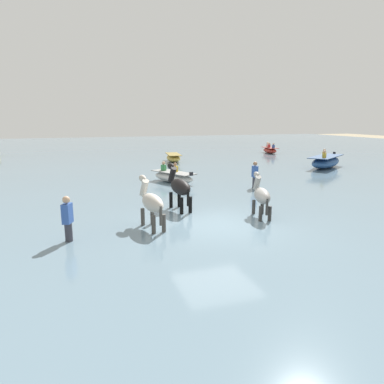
# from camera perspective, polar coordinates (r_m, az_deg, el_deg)

# --- Properties ---
(ground_plane) EXTENTS (120.00, 120.00, 0.00)m
(ground_plane) POSITION_cam_1_polar(r_m,az_deg,el_deg) (11.18, 4.11, -7.01)
(ground_plane) COLOR gray
(water_surface) EXTENTS (90.00, 90.00, 0.37)m
(water_surface) POSITION_cam_1_polar(r_m,az_deg,el_deg) (20.46, -6.73, 2.22)
(water_surface) COLOR slate
(water_surface) RESTS_ON ground
(horse_lead_pinto) EXTENTS (0.66, 1.76, 1.90)m
(horse_lead_pinto) POSITION_cam_1_polar(r_m,az_deg,el_deg) (10.49, -6.69, -1.94)
(horse_lead_pinto) COLOR beige
(horse_lead_pinto) RESTS_ON ground
(horse_trailing_grey) EXTENTS (0.73, 1.67, 1.81)m
(horse_trailing_grey) POSITION_cam_1_polar(r_m,az_deg,el_deg) (11.86, 11.41, -0.73)
(horse_trailing_grey) COLOR gray
(horse_trailing_grey) RESTS_ON ground
(horse_flank_black) EXTENTS (0.65, 1.85, 2.00)m
(horse_flank_black) POSITION_cam_1_polar(r_m,az_deg,el_deg) (12.51, -2.10, 0.70)
(horse_flank_black) COLOR black
(horse_flank_black) RESTS_ON ground
(boat_far_inshore) EXTENTS (1.27, 2.55, 1.02)m
(boat_far_inshore) POSITION_cam_1_polar(r_m,az_deg,el_deg) (34.46, 12.76, 6.78)
(boat_far_inshore) COLOR #BC382D
(boat_far_inshore) RESTS_ON water_surface
(boat_near_starboard) EXTENTS (4.13, 3.42, 1.27)m
(boat_near_starboard) POSITION_cam_1_polar(r_m,az_deg,el_deg) (25.22, 21.25, 4.68)
(boat_near_starboard) COLOR #28518E
(boat_near_starboard) RESTS_ON water_surface
(boat_far_offshore) EXTENTS (1.36, 2.90, 0.59)m
(boat_far_offshore) POSITION_cam_1_polar(r_m,az_deg,el_deg) (26.98, -3.10, 5.68)
(boat_far_offshore) COLOR gold
(boat_far_offshore) RESTS_ON water_surface
(boat_distant_east) EXTENTS (2.05, 2.90, 1.03)m
(boat_distant_east) POSITION_cam_1_polar(r_m,az_deg,el_deg) (18.10, -3.11, 2.52)
(boat_distant_east) COLOR silver
(boat_distant_east) RESTS_ON water_surface
(person_wading_mid) EXTENTS (0.21, 0.33, 1.63)m
(person_wading_mid) POSITION_cam_1_polar(r_m,az_deg,el_deg) (16.93, 10.33, 2.41)
(person_wading_mid) COLOR #383842
(person_wading_mid) RESTS_ON ground
(person_wading_close) EXTENTS (0.31, 0.37, 1.63)m
(person_wading_close) POSITION_cam_1_polar(r_m,az_deg,el_deg) (9.93, -19.84, -4.93)
(person_wading_close) COLOR #383842
(person_wading_close) RESTS_ON ground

